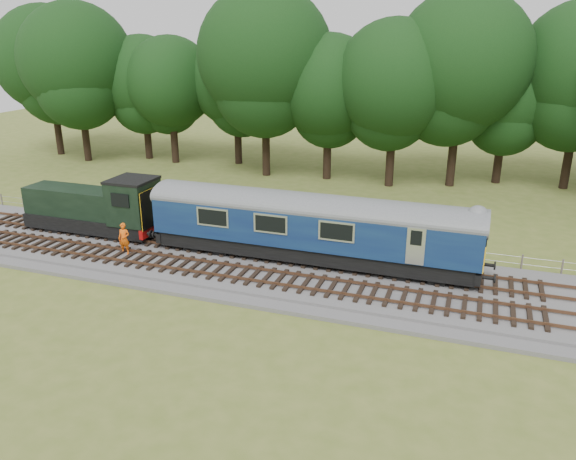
% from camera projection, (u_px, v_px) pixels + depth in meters
% --- Properties ---
extents(ground, '(120.00, 120.00, 0.00)m').
position_uv_depth(ground, '(219.00, 264.00, 31.58)').
color(ground, '#546425').
rests_on(ground, ground).
extents(ballast, '(70.00, 7.00, 0.35)m').
position_uv_depth(ballast, '(219.00, 261.00, 31.52)').
color(ballast, '#4C4C4F').
rests_on(ballast, ground).
extents(track_north, '(67.20, 2.40, 0.21)m').
position_uv_depth(track_north, '(229.00, 249.00, 32.69)').
color(track_north, black).
rests_on(track_north, ballast).
extents(track_south, '(67.20, 2.40, 0.21)m').
position_uv_depth(track_south, '(206.00, 268.00, 30.02)').
color(track_south, black).
rests_on(track_south, ballast).
extents(fence, '(64.00, 0.12, 1.00)m').
position_uv_depth(fence, '(250.00, 238.00, 35.58)').
color(fence, '#6B6054').
rests_on(fence, ground).
extents(tree_line, '(70.00, 8.00, 18.00)m').
position_uv_depth(tree_line, '(325.00, 175.00, 51.14)').
color(tree_line, black).
rests_on(tree_line, ground).
extents(dmu_railcar, '(18.05, 2.86, 3.88)m').
position_uv_depth(dmu_railcar, '(311.00, 222.00, 30.41)').
color(dmu_railcar, black).
rests_on(dmu_railcar, ground).
extents(shunter_loco, '(8.91, 2.60, 3.38)m').
position_uv_depth(shunter_loco, '(97.00, 208.00, 34.96)').
color(shunter_loco, black).
rests_on(shunter_loco, ground).
extents(worker, '(0.73, 0.54, 1.83)m').
position_uv_depth(worker, '(124.00, 239.00, 31.84)').
color(worker, '#FC5E0D').
rests_on(worker, ballast).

